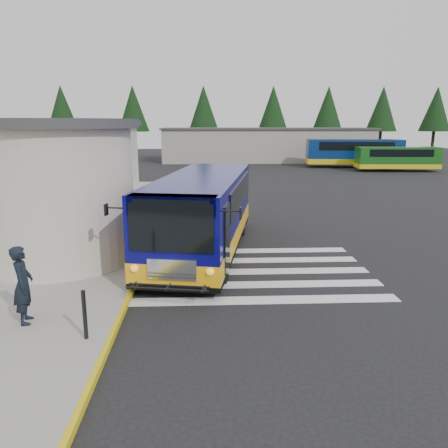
{
  "coord_description": "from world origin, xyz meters",
  "views": [
    {
      "loc": [
        -1.9,
        -14.49,
        4.82
      ],
      "look_at": [
        -1.28,
        -0.5,
        1.57
      ],
      "focal_mm": 35.0,
      "sensor_mm": 36.0,
      "label": 1
    }
  ],
  "objects_px": {
    "transit_bus": "(203,216)",
    "far_bus_a": "(354,152)",
    "pedestrian_a": "(23,285)",
    "far_bus_b": "(397,158)",
    "pedestrian_b": "(72,244)",
    "bollard": "(85,315)"
  },
  "relations": [
    {
      "from": "transit_bus",
      "to": "bollard",
      "type": "distance_m",
      "value": 7.57
    },
    {
      "from": "bollard",
      "to": "far_bus_a",
      "type": "height_order",
      "value": "far_bus_a"
    },
    {
      "from": "pedestrian_b",
      "to": "far_bus_a",
      "type": "distance_m",
      "value": 40.09
    },
    {
      "from": "pedestrian_a",
      "to": "far_bus_a",
      "type": "relative_size",
      "value": 0.18
    },
    {
      "from": "far_bus_b",
      "to": "pedestrian_a",
      "type": "bearing_deg",
      "value": 148.25
    },
    {
      "from": "transit_bus",
      "to": "far_bus_a",
      "type": "xyz_separation_m",
      "value": [
        16.54,
        31.95,
        0.32
      ]
    },
    {
      "from": "pedestrian_a",
      "to": "far_bus_b",
      "type": "distance_m",
      "value": 41.5
    },
    {
      "from": "pedestrian_a",
      "to": "far_bus_b",
      "type": "relative_size",
      "value": 0.23
    },
    {
      "from": "pedestrian_b",
      "to": "far_bus_a",
      "type": "bearing_deg",
      "value": 109.16
    },
    {
      "from": "transit_bus",
      "to": "pedestrian_b",
      "type": "height_order",
      "value": "transit_bus"
    },
    {
      "from": "far_bus_a",
      "to": "far_bus_b",
      "type": "xyz_separation_m",
      "value": [
        3.09,
        -4.18,
        -0.35
      ]
    },
    {
      "from": "bollard",
      "to": "pedestrian_b",
      "type": "bearing_deg",
      "value": 109.02
    },
    {
      "from": "transit_bus",
      "to": "far_bus_b",
      "type": "relative_size",
      "value": 1.29
    },
    {
      "from": "pedestrian_b",
      "to": "far_bus_b",
      "type": "distance_m",
      "value": 38.41
    },
    {
      "from": "transit_bus",
      "to": "far_bus_b",
      "type": "height_order",
      "value": "transit_bus"
    },
    {
      "from": "transit_bus",
      "to": "pedestrian_b",
      "type": "distance_m",
      "value": 4.84
    },
    {
      "from": "transit_bus",
      "to": "bollard",
      "type": "height_order",
      "value": "transit_bus"
    },
    {
      "from": "bollard",
      "to": "far_bus_b",
      "type": "relative_size",
      "value": 0.14
    },
    {
      "from": "pedestrian_a",
      "to": "pedestrian_b",
      "type": "relative_size",
      "value": 1.08
    },
    {
      "from": "bollard",
      "to": "far_bus_b",
      "type": "bearing_deg",
      "value": 57.5
    },
    {
      "from": "pedestrian_b",
      "to": "far_bus_b",
      "type": "height_order",
      "value": "far_bus_b"
    },
    {
      "from": "bollard",
      "to": "far_bus_b",
      "type": "xyz_separation_m",
      "value": [
        22.21,
        34.85,
        0.65
      ]
    }
  ]
}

